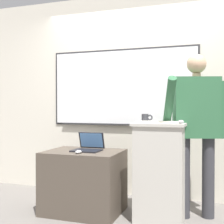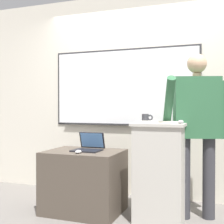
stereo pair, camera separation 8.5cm
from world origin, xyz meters
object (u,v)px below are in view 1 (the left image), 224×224
lectern_podium (160,171)px  side_desk (84,181)px  person_presenter (196,122)px  computer_mouse_by_laptop (78,152)px  computer_mouse_by_keyboard (181,122)px  coffee_mug (146,118)px  laptop (89,146)px  wireless_keyboard (157,122)px

lectern_podium → side_desk: (-0.86, -0.03, -0.17)m
person_presenter → computer_mouse_by_laptop: size_ratio=17.46×
computer_mouse_by_keyboard → coffee_mug: bearing=153.0°
side_desk → computer_mouse_by_keyboard: (1.07, -0.01, 0.69)m
lectern_podium → side_desk: 0.87m
laptop → wireless_keyboard: bearing=-5.2°
coffee_mug → lectern_podium: bearing=-40.6°
person_presenter → computer_mouse_by_keyboard: person_presenter is taller
laptop → computer_mouse_by_keyboard: computer_mouse_by_keyboard is taller
wireless_keyboard → coffee_mug: (-0.17, 0.22, 0.03)m
laptop → computer_mouse_by_keyboard: 1.08m
computer_mouse_by_laptop → computer_mouse_by_keyboard: 1.11m
lectern_podium → wireless_keyboard: size_ratio=2.33×
laptop → computer_mouse_by_keyboard: bearing=-3.2°
side_desk → computer_mouse_by_laptop: (0.03, -0.20, 0.36)m
person_presenter → laptop: bearing=170.9°
lectern_podium → coffee_mug: size_ratio=8.15×
side_desk → person_presenter: bearing=10.4°
person_presenter → laptop: person_presenter is taller
lectern_podium → computer_mouse_by_keyboard: (0.22, -0.04, 0.52)m
computer_mouse_by_laptop → coffee_mug: size_ratio=0.80×
lectern_podium → side_desk: lectern_podium is taller
side_desk → lectern_podium: bearing=2.1°
computer_mouse_by_keyboard → coffee_mug: size_ratio=0.80×
side_desk → wireless_keyboard: size_ratio=1.92×
computer_mouse_by_laptop → coffee_mug: coffee_mug is taller
laptop → computer_mouse_by_laptop: 0.25m
computer_mouse_by_laptop → coffee_mug: (0.64, 0.40, 0.36)m
computer_mouse_by_laptop → lectern_podium: bearing=15.5°
wireless_keyboard → computer_mouse_by_keyboard: 0.24m
laptop → computer_mouse_by_keyboard: size_ratio=3.09×
lectern_podium → person_presenter: person_presenter is taller
wireless_keyboard → computer_mouse_by_keyboard: computer_mouse_by_keyboard is taller
lectern_podium → side_desk: bearing=-177.9°
computer_mouse_by_keyboard → laptop: bearing=176.8°
side_desk → coffee_mug: bearing=16.6°
lectern_podium → laptop: size_ratio=3.30×
person_presenter → computer_mouse_by_laptop: bearing=-178.1°
coffee_mug → computer_mouse_by_keyboard: bearing=-27.0°
side_desk → person_presenter: size_ratio=0.48×
side_desk → wireless_keyboard: wireless_keyboard is taller
computer_mouse_by_laptop → computer_mouse_by_keyboard: computer_mouse_by_keyboard is taller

